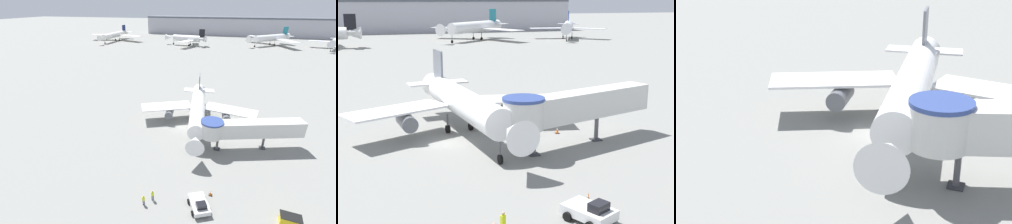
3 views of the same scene
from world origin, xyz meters
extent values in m
plane|color=gray|center=(0.00, 0.00, 0.00)|extent=(800.00, 800.00, 0.00)
cylinder|color=white|center=(2.61, 1.76, 3.80)|extent=(5.52, 19.78, 3.11)
cone|color=white|center=(4.20, -10.87, 3.80)|extent=(3.52, 3.79, 3.11)
cone|color=white|center=(1.26, 12.53, 3.80)|extent=(3.67, 5.02, 3.11)
cube|color=white|center=(-4.85, 3.17, 3.25)|extent=(12.14, 8.82, 0.22)
cube|color=white|center=(9.49, 4.97, 3.25)|extent=(11.97, 6.48, 0.22)
cube|color=slate|center=(1.29, 12.30, 6.60)|extent=(0.69, 3.60, 4.05)
cube|color=white|center=(1.23, 12.77, 4.34)|extent=(7.96, 3.46, 0.18)
cylinder|color=#565960|center=(-3.81, 2.18, 2.15)|extent=(2.15, 3.78, 1.71)
cylinder|color=#565960|center=(8.73, 3.75, 2.15)|extent=(2.15, 3.78, 1.71)
cylinder|color=#4C4C51|center=(3.80, -7.72, 1.35)|extent=(0.18, 0.18, 1.79)
cylinder|color=black|center=(3.80, -7.72, 0.45)|extent=(0.37, 0.93, 0.90)
cylinder|color=#4C4C51|center=(0.92, 4.01, 1.35)|extent=(0.22, 0.22, 1.79)
cylinder|color=black|center=(0.92, 4.01, 0.45)|extent=(0.51, 0.94, 0.90)
cylinder|color=#4C4C51|center=(3.70, 4.36, 1.35)|extent=(0.22, 0.22, 1.79)
cylinder|color=black|center=(3.70, 4.36, 0.45)|extent=(0.51, 0.94, 0.90)
cylinder|color=silver|center=(6.42, -6.64, 4.28)|extent=(3.90, 3.90, 2.80)
cylinder|color=navy|center=(6.42, -6.64, 5.83)|extent=(4.10, 4.09, 0.30)
cylinder|color=#56565B|center=(7.68, -6.22, 1.44)|extent=(0.44, 0.44, 2.88)
cube|color=#333338|center=(7.68, -6.22, 0.06)|extent=(1.10, 1.10, 0.12)
camera|label=1|loc=(8.36, -42.31, 24.56)|focal=24.00mm
camera|label=2|loc=(-7.70, -47.46, 15.08)|focal=50.00mm
camera|label=3|loc=(10.61, -33.96, 15.60)|focal=50.00mm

